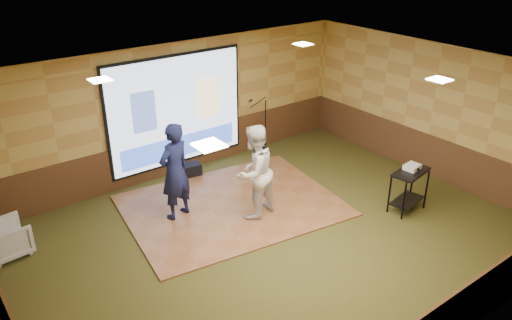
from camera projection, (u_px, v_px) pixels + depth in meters
ground at (273, 237)px, 9.23m from camera, size 9.00×9.00×0.00m
room_shell at (275, 133)px, 8.33m from camera, size 9.04×7.04×3.02m
wainscot_back at (179, 152)px, 11.53m from camera, size 9.00×0.04×0.95m
wainscot_right at (425, 153)px, 11.47m from camera, size 0.04×7.00×0.95m
projector_screen at (177, 112)px, 11.08m from camera, size 3.32×0.06×2.52m
downlight_nw at (100, 80)px, 8.06m from camera, size 0.32×0.32×0.02m
downlight_ne at (303, 44)px, 10.45m from camera, size 0.32×0.32×0.02m
downlight_sw at (209, 145)px, 5.68m from camera, size 0.32×0.32×0.02m
downlight_se at (440, 80)px, 8.07m from camera, size 0.32×0.32×0.02m
dance_floor at (232, 205)px, 10.25m from camera, size 4.60×3.75×0.03m
player_left at (175, 171)px, 9.45m from camera, size 0.81×0.64×1.95m
player_right at (254, 172)px, 9.50m from camera, size 1.06×0.91×1.88m
av_table at (409, 184)px, 9.86m from camera, size 0.84×0.44×0.88m
projector at (412, 167)px, 9.78m from camera, size 0.33×0.28×0.10m
mic_stand at (263, 140)px, 12.14m from camera, size 0.63×0.26×1.61m
banquet_chair at (7, 239)px, 8.63m from camera, size 0.76×0.74×0.63m
duffel_bag at (190, 170)px, 11.42m from camera, size 0.52×0.39×0.30m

